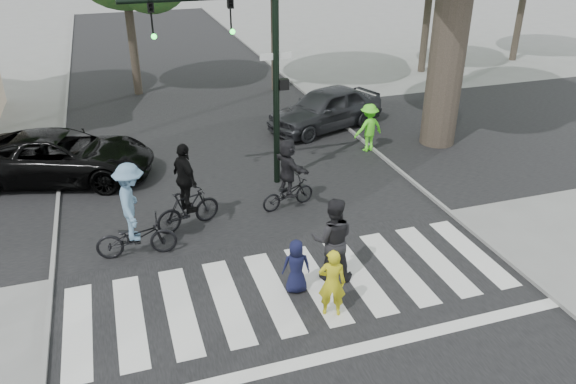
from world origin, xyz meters
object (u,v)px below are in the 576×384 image
Objects in this scene: cyclist_left at (133,217)px; car_grey at (326,108)px; traffic_signal at (246,55)px; pedestrian_adult at (332,240)px; pedestrian_woman at (332,283)px; cyclist_right at (288,178)px; pedestrian_child at (296,266)px; car_suv at (62,156)px; cyclist_mid at (187,194)px.

cyclist_left is 10.02m from car_grey.
pedestrian_adult is at bearing -83.85° from traffic_signal.
cyclist_right reaches higher than pedestrian_woman.
traffic_signal is at bearing -82.88° from pedestrian_child.
car_suv reaches higher than pedestrian_child.
cyclist_mid reaches higher than car_grey.
cyclist_right is (1.02, 3.68, 0.28)m from pedestrian_child.
traffic_signal is 2.59× the size of cyclist_mid.
pedestrian_child is 0.27× the size of car_grey.
traffic_signal reaches higher than pedestrian_child.
pedestrian_adult is 0.85× the size of cyclist_mid.
cyclist_mid is (1.37, 0.94, -0.08)m from cyclist_left.
car_grey is at bearing -104.05° from pedestrian_child.
pedestrian_woman is 0.66× the size of cyclist_mid.
cyclist_mid is at bearing -125.90° from car_suv.
cyclist_right is (0.60, 4.64, 0.14)m from pedestrian_woman.
pedestrian_adult is 0.43× the size of car_grey.
pedestrian_adult is 0.83× the size of cyclist_left.
traffic_signal is at bearing 112.26° from cyclist_right.
traffic_signal is at bearing -68.11° from pedestrian_woman.
cyclist_left is (-3.48, -2.81, -2.87)m from traffic_signal.
cyclist_mid is 0.43× the size of car_suv.
cyclist_mid reaches higher than car_suv.
cyclist_right is at bearing -72.81° from pedestrian_adult.
traffic_signal is at bearing -96.19° from car_suv.
traffic_signal is at bearing 41.55° from cyclist_mid.
cyclist_left is at bearing -10.26° from pedestrian_adult.
pedestrian_woman is 4.68m from cyclist_right.
cyclist_left reaches higher than pedestrian_woman.
pedestrian_child is 3.86m from cyclist_mid.
cyclist_left is at bearing -163.93° from cyclist_right.
pedestrian_child is 3.83m from cyclist_right.
pedestrian_adult is at bearing -155.16° from pedestrian_child.
pedestrian_adult is 9.61m from car_grey.
car_grey is (9.18, 1.70, 0.03)m from car_suv.
cyclist_right is at bearing -94.48° from pedestrian_child.
pedestrian_woman is at bearing -89.41° from traffic_signal.
car_suv is 9.33m from car_grey.
cyclist_mid is 5.15m from car_suv.
car_grey is (3.40, 8.99, -0.21)m from pedestrian_adult.
pedestrian_child is at bearing -38.54° from cyclist_left.
pedestrian_child is 0.52× the size of cyclist_left.
pedestrian_woman is 4.95m from cyclist_left.
cyclist_mid is (-2.11, -1.87, -2.95)m from traffic_signal.
cyclist_mid is 2.79m from cyclist_right.
traffic_signal reaches higher than car_suv.
cyclist_left is 5.33m from car_suv.
pedestrian_adult is at bearing -50.28° from cyclist_mid.
car_suv is at bearing -36.69° from pedestrian_woman.
pedestrian_child is 1.00m from pedestrian_adult.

